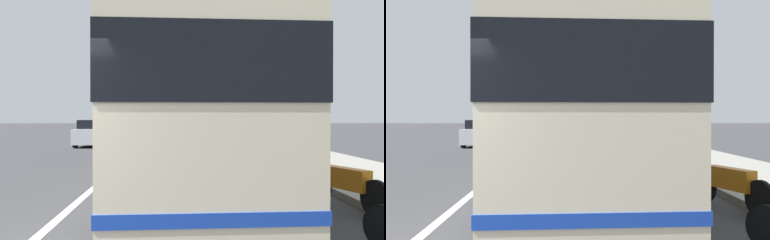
% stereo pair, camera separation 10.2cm
% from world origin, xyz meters
% --- Properties ---
extents(sidewalk_curb, '(110.00, 3.60, 0.14)m').
position_xyz_m(sidewalk_curb, '(10.00, -7.15, 0.07)').
color(sidewalk_curb, gray).
rests_on(sidewalk_curb, ground).
extents(lane_divider_line, '(110.00, 0.16, 0.01)m').
position_xyz_m(lane_divider_line, '(10.00, 0.00, 0.00)').
color(lane_divider_line, silver).
rests_on(lane_divider_line, ground).
extents(coach_bus, '(10.21, 2.98, 3.11)m').
position_xyz_m(coach_bus, '(5.15, -2.14, 1.80)').
color(coach_bus, beige).
rests_on(coach_bus, ground).
extents(motorcycle_by_tree, '(2.00, 0.79, 1.27)m').
position_xyz_m(motorcycle_by_tree, '(3.38, -5.05, 0.48)').
color(motorcycle_by_tree, black).
rests_on(motorcycle_by_tree, ground).
extents(motorcycle_far_end, '(2.04, 0.61, 1.27)m').
position_xyz_m(motorcycle_far_end, '(5.86, -5.03, 0.48)').
color(motorcycle_far_end, black).
rests_on(motorcycle_far_end, ground).
extents(car_oncoming, '(4.20, 1.96, 1.44)m').
position_xyz_m(car_oncoming, '(40.89, 2.70, 0.68)').
color(car_oncoming, gold).
rests_on(car_oncoming, ground).
extents(car_behind_bus, '(4.25, 1.89, 1.51)m').
position_xyz_m(car_behind_bus, '(20.84, 2.68, 0.73)').
color(car_behind_bus, silver).
rests_on(car_behind_bus, ground).
extents(car_far_distant, '(4.65, 2.00, 1.42)m').
position_xyz_m(car_far_distant, '(32.41, -1.73, 0.70)').
color(car_far_distant, black).
rests_on(car_far_distant, ground).
extents(car_side_street, '(4.58, 2.05, 1.46)m').
position_xyz_m(car_side_street, '(54.31, 2.04, 0.71)').
color(car_side_street, silver).
rests_on(car_side_street, ground).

